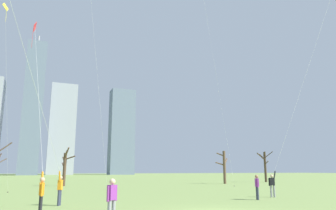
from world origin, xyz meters
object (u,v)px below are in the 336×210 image
(bystander_watching_nearby, at_px, (112,199))
(bare_tree_leftmost, at_px, (65,166))
(distant_kite_drifting_left_orange, at_px, (207,16))
(bare_tree_right_of_center, at_px, (224,166))
(bare_tree_far_right_edge, at_px, (265,165))
(kite_flyer_foreground_right_blue, at_px, (46,138))
(distant_kite_drifting_right_yellow, at_px, (6,37))
(kite_flyer_midfield_right_pink, at_px, (296,109))
(kite_flyer_foreground_left_red, at_px, (40,153))
(bystander_far_off_by_trees, at_px, (257,186))

(bystander_watching_nearby, relative_size, bare_tree_leftmost, 0.34)
(distant_kite_drifting_left_orange, bearing_deg, bare_tree_leftmost, 148.34)
(bare_tree_right_of_center, bearing_deg, bare_tree_leftmost, 176.84)
(bystander_watching_nearby, height_order, bare_tree_far_right_edge, bare_tree_far_right_edge)
(kite_flyer_foreground_right_blue, relative_size, bare_tree_right_of_center, 2.42)
(bare_tree_far_right_edge, distance_m, bare_tree_right_of_center, 10.61)
(distant_kite_drifting_right_yellow, distance_m, bare_tree_right_of_center, 33.64)
(distant_kite_drifting_right_yellow, xyz_separation_m, bare_tree_leftmost, (6.37, 15.33, -10.19))
(kite_flyer_midfield_right_pink, bearing_deg, bare_tree_right_of_center, 72.48)
(kite_flyer_foreground_left_red, distance_m, bare_tree_leftmost, 26.02)
(kite_flyer_foreground_left_red, relative_size, bystander_far_off_by_trees, 8.77)
(bare_tree_leftmost, xyz_separation_m, bare_tree_far_right_edge, (32.52, 2.14, 0.38))
(distant_kite_drifting_right_yellow, height_order, bare_tree_right_of_center, distant_kite_drifting_right_yellow)
(kite_flyer_midfield_right_pink, height_order, distant_kite_drifting_left_orange, distant_kite_drifting_left_orange)
(kite_flyer_foreground_left_red, relative_size, bare_tree_far_right_edge, 2.79)
(kite_flyer_foreground_left_red, relative_size, bare_tree_leftmost, 3.00)
(kite_flyer_foreground_left_red, distance_m, distant_kite_drifting_right_yellow, 14.76)
(kite_flyer_foreground_left_red, height_order, kite_flyer_midfield_right_pink, kite_flyer_midfield_right_pink)
(bystander_far_off_by_trees, height_order, bare_tree_right_of_center, bare_tree_right_of_center)
(bystander_watching_nearby, bearing_deg, kite_flyer_midfield_right_pink, 24.36)
(bare_tree_leftmost, height_order, bare_tree_right_of_center, bare_tree_right_of_center)
(distant_kite_drifting_left_orange, distance_m, bare_tree_far_right_edge, 27.77)
(bystander_watching_nearby, height_order, bare_tree_leftmost, bare_tree_leftmost)
(bystander_watching_nearby, bearing_deg, bystander_far_off_by_trees, 29.37)
(bystander_far_off_by_trees, bearing_deg, bare_tree_leftmost, 113.07)
(kite_flyer_foreground_left_red, bearing_deg, distant_kite_drifting_left_orange, 41.10)
(bare_tree_leftmost, bearing_deg, kite_flyer_foreground_right_blue, -96.28)
(distant_kite_drifting_left_orange, height_order, distant_kite_drifting_right_yellow, distant_kite_drifting_left_orange)
(bystander_watching_nearby, xyz_separation_m, distant_kite_drifting_left_orange, (16.07, 21.46, 20.49))
(bystander_far_off_by_trees, distance_m, bystander_watching_nearby, 12.74)
(kite_flyer_foreground_right_blue, height_order, bare_tree_right_of_center, kite_flyer_foreground_right_blue)
(kite_flyer_midfield_right_pink, height_order, bare_tree_leftmost, kite_flyer_midfield_right_pink)
(distant_kite_drifting_left_orange, relative_size, bare_tree_right_of_center, 5.50)
(distant_kite_drifting_right_yellow, bearing_deg, bystander_far_off_by_trees, -29.18)
(kite_flyer_foreground_right_blue, height_order, bystander_far_off_by_trees, kite_flyer_foreground_right_blue)
(kite_flyer_foreground_right_blue, xyz_separation_m, bystander_watching_nearby, (2.33, -4.87, -2.57))
(kite_flyer_foreground_right_blue, xyz_separation_m, distant_kite_drifting_right_yellow, (-3.49, 10.83, 9.14))
(bystander_watching_nearby, distance_m, bare_tree_right_of_center, 37.69)
(distant_kite_drifting_left_orange, bearing_deg, bystander_far_off_by_trees, -108.09)
(bystander_watching_nearby, relative_size, bare_tree_far_right_edge, 0.32)
(bare_tree_right_of_center, bearing_deg, bystander_watching_nearby, -127.69)
(bystander_watching_nearby, distance_m, distant_kite_drifting_left_orange, 33.75)
(bare_tree_right_of_center, bearing_deg, bystander_far_off_by_trees, -116.84)
(kite_flyer_foreground_left_red, bearing_deg, kite_flyer_foreground_right_blue, -54.89)
(bystander_far_off_by_trees, bearing_deg, kite_flyer_foreground_left_red, -175.63)
(distant_kite_drifting_left_orange, height_order, bare_tree_far_right_edge, distant_kite_drifting_left_orange)
(bare_tree_far_right_edge, bearing_deg, bystander_far_off_by_trees, -129.21)
(kite_flyer_midfield_right_pink, bearing_deg, bare_tree_far_right_edge, 56.51)
(bare_tree_leftmost, bearing_deg, bystander_watching_nearby, -91.01)
(bystander_far_off_by_trees, relative_size, bystander_watching_nearby, 1.00)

